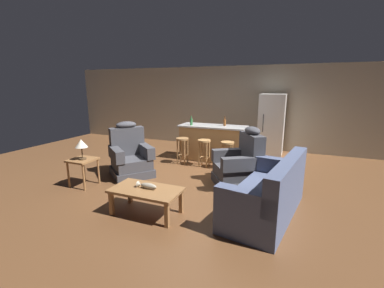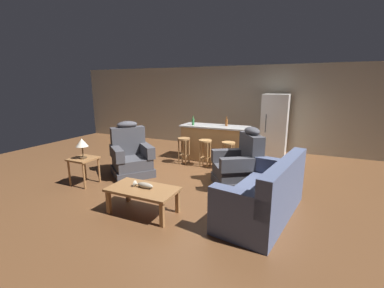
% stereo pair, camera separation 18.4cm
% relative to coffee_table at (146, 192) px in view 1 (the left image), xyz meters
% --- Properties ---
extents(ground_plane, '(12.00, 12.00, 0.00)m').
position_rel_coffee_table_xyz_m(ground_plane, '(0.02, 1.94, -0.36)').
color(ground_plane, brown).
extents(back_wall, '(12.00, 0.05, 2.60)m').
position_rel_coffee_table_xyz_m(back_wall, '(0.02, 5.07, 0.94)').
color(back_wall, '#A89E89').
rests_on(back_wall, ground_plane).
extents(coffee_table, '(1.10, 0.60, 0.42)m').
position_rel_coffee_table_xyz_m(coffee_table, '(0.00, 0.00, 0.00)').
color(coffee_table, olive).
rests_on(coffee_table, ground_plane).
extents(fish_figurine, '(0.34, 0.10, 0.10)m').
position_rel_coffee_table_xyz_m(fish_figurine, '(0.00, 0.02, 0.10)').
color(fish_figurine, '#4C3823').
rests_on(fish_figurine, coffee_table).
extents(couch, '(1.15, 2.01, 0.94)m').
position_rel_coffee_table_xyz_m(couch, '(1.79, 0.70, -0.02)').
color(couch, '#4C5675').
rests_on(couch, ground_plane).
extents(recliner_near_lamp, '(1.18, 1.18, 1.20)m').
position_rel_coffee_table_xyz_m(recliner_near_lamp, '(-1.33, 1.45, 0.06)').
color(recliner_near_lamp, '#3D3D42').
rests_on(recliner_near_lamp, ground_plane).
extents(recliner_near_island, '(1.16, 1.16, 1.20)m').
position_rel_coffee_table_xyz_m(recliner_near_island, '(1.11, 1.78, 0.06)').
color(recliner_near_island, '#3D3D42').
rests_on(recliner_near_island, ground_plane).
extents(end_table, '(0.48, 0.48, 0.56)m').
position_rel_coffee_table_xyz_m(end_table, '(-1.81, 0.53, 0.10)').
color(end_table, olive).
rests_on(end_table, ground_plane).
extents(table_lamp, '(0.24, 0.24, 0.41)m').
position_rel_coffee_table_xyz_m(table_lamp, '(-1.78, 0.50, 0.50)').
color(table_lamp, '#4C3823').
rests_on(table_lamp, end_table).
extents(kitchen_island, '(1.80, 0.70, 0.95)m').
position_rel_coffee_table_xyz_m(kitchen_island, '(0.02, 3.29, 0.11)').
color(kitchen_island, '#AD7F4C').
rests_on(kitchen_island, ground_plane).
extents(bar_stool_left, '(0.32, 0.32, 0.68)m').
position_rel_coffee_table_xyz_m(bar_stool_left, '(-0.59, 2.66, 0.11)').
color(bar_stool_left, olive).
rests_on(bar_stool_left, ground_plane).
extents(bar_stool_middle, '(0.32, 0.32, 0.68)m').
position_rel_coffee_table_xyz_m(bar_stool_middle, '(0.00, 2.66, 0.11)').
color(bar_stool_middle, '#A87A47').
rests_on(bar_stool_middle, ground_plane).
extents(bar_stool_right, '(0.32, 0.32, 0.68)m').
position_rel_coffee_table_xyz_m(bar_stool_right, '(0.60, 2.66, 0.11)').
color(bar_stool_right, '#A87A47').
rests_on(bar_stool_right, ground_plane).
extents(refrigerator, '(0.70, 0.69, 1.76)m').
position_rel_coffee_table_xyz_m(refrigerator, '(1.41, 4.49, 0.52)').
color(refrigerator, white).
rests_on(refrigerator, ground_plane).
extents(bottle_tall_green, '(0.07, 0.07, 0.25)m').
position_rel_coffee_table_xyz_m(bottle_tall_green, '(0.32, 3.37, 0.68)').
color(bottle_tall_green, brown).
rests_on(bottle_tall_green, kitchen_island).
extents(bottle_short_amber, '(0.07, 0.07, 0.25)m').
position_rel_coffee_table_xyz_m(bottle_short_amber, '(-0.54, 3.13, 0.68)').
color(bottle_short_amber, '#2D6B38').
rests_on(bottle_short_amber, kitchen_island).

